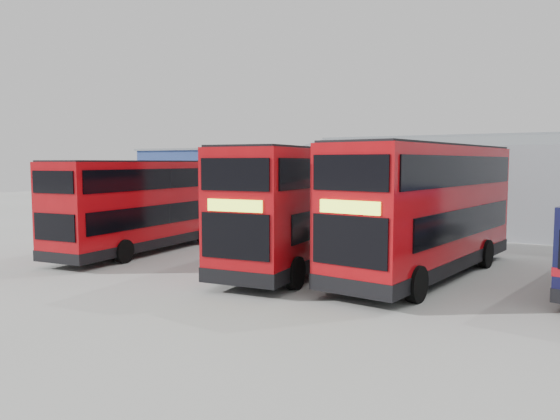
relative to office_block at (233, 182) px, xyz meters
The scene contains 7 objects.
ground_plane 22.94m from the office_block, 52.11° to the right, with size 120.00×120.00×0.00m, color #A5A59F.
office_block is the anchor object (origin of this frame).
maintenance_shed 22.09m from the office_block, ahead, with size 30.50×12.00×5.89m.
double_decker_left 17.06m from the office_block, 68.81° to the right, with size 3.30×10.13×4.21m.
double_decker_centre 20.73m from the office_block, 46.76° to the right, with size 3.71×11.25×4.68m.
double_decker_right 23.74m from the office_block, 37.33° to the right, with size 3.98×11.50×4.77m.
panel_van 6.72m from the office_block, 114.06° to the right, with size 3.06×5.12×2.10m.
Camera 1 is at (10.29, -16.07, 4.14)m, focal length 35.00 mm.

